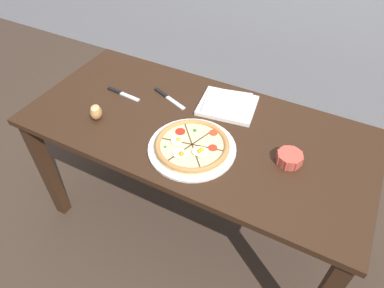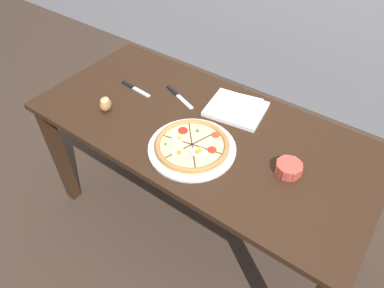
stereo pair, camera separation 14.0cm
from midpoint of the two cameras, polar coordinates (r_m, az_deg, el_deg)
The scene contains 8 objects.
ground_plane at distance 2.08m, azimuth -1.54°, elevation -12.21°, with size 12.00×12.00×0.00m, color #3D2D23.
dining_table at distance 1.60m, azimuth -1.97°, elevation 0.37°, with size 1.56×0.73×0.73m.
pizza at distance 1.41m, azimuth -2.85°, elevation -0.49°, with size 0.37×0.37×0.05m.
ramekin_bowl at distance 1.39m, azimuth 13.21°, elevation -2.41°, with size 0.11×0.11×0.05m.
napkin_folded at distance 1.62m, azimuth 3.50°, elevation 6.49°, with size 0.29×0.25×0.04m.
bread_piece_near at distance 1.63m, azimuth -18.14°, elevation 4.99°, with size 0.08×0.09×0.06m.
knife_main at distance 1.76m, azimuth -13.73°, elevation 8.02°, with size 0.19×0.03×0.01m.
knife_spare at distance 1.69m, azimuth -6.27°, elevation 7.50°, with size 0.21×0.09×0.01m.
Camera 1 is at (0.52, -1.03, 1.74)m, focal length 32.00 mm.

